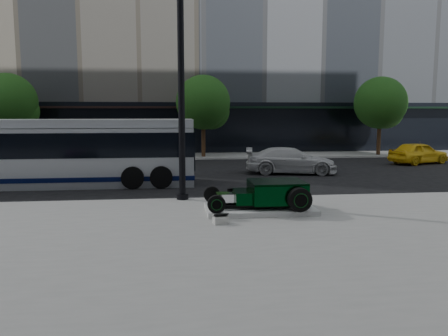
{
  "coord_description": "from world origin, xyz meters",
  "views": [
    {
      "loc": [
        -1.11,
        -17.72,
        3.23
      ],
      "look_at": [
        0.72,
        -1.96,
        1.2
      ],
      "focal_mm": 35.0,
      "sensor_mm": 36.0,
      "label": 1
    }
  ],
  "objects": [
    {
      "name": "white_sedan",
      "position": [
        5.07,
        4.68,
        0.69
      ],
      "size": [
        5.03,
        2.75,
        1.38
      ],
      "primitive_type": "imported",
      "rotation": [
        0.0,
        0.0,
        1.39
      ],
      "color": "silver",
      "rests_on": "ground"
    },
    {
      "name": "sidewalk_far",
      "position": [
        0.0,
        14.0,
        0.06
      ],
      "size": [
        70.0,
        4.0,
        0.12
      ],
      "primitive_type": "cube",
      "color": "gray",
      "rests_on": "ground"
    },
    {
      "name": "sidewalk_near",
      "position": [
        0.0,
        -10.5,
        0.06
      ],
      "size": [
        70.0,
        17.0,
        0.12
      ],
      "primitive_type": "cube",
      "color": "gray",
      "rests_on": "ground"
    },
    {
      "name": "ground",
      "position": [
        0.0,
        0.0,
        0.0
      ],
      "size": [
        120.0,
        120.0,
        0.0
      ],
      "primitive_type": "plane",
      "color": "black",
      "rests_on": "ground"
    },
    {
      "name": "street_trees",
      "position": [
        1.15,
        13.07,
        3.77
      ],
      "size": [
        29.8,
        3.8,
        5.7
      ],
      "color": "black",
      "rests_on": "sidewalk_far"
    },
    {
      "name": "display_plinth",
      "position": [
        1.58,
        -4.39,
        0.2
      ],
      "size": [
        3.4,
        1.8,
        0.15
      ],
      "primitive_type": "cube",
      "color": "silver",
      "rests_on": "sidewalk_near"
    },
    {
      "name": "yellow_taxi",
      "position": [
        14.25,
        8.08,
        0.69
      ],
      "size": [
        4.35,
        2.87,
        1.37
      ],
      "primitive_type": "imported",
      "rotation": [
        0.0,
        0.0,
        1.91
      ],
      "color": "yellow",
      "rests_on": "ground"
    },
    {
      "name": "info_plaque",
      "position": [
        0.17,
        -5.81,
        0.24
      ],
      "size": [
        0.45,
        0.37,
        0.31
      ],
      "color": "silver",
      "rests_on": "sidewalk_near"
    },
    {
      "name": "hot_rod",
      "position": [
        1.91,
        -4.39,
        0.7
      ],
      "size": [
        3.22,
        2.0,
        0.81
      ],
      "color": "black",
      "rests_on": "display_plinth"
    },
    {
      "name": "transit_bus",
      "position": [
        -6.23,
        2.13,
        1.49
      ],
      "size": [
        12.12,
        2.88,
        2.92
      ],
      "color": "silver",
      "rests_on": "ground"
    },
    {
      "name": "lamppost",
      "position": [
        -0.81,
        -2.2,
        3.66
      ],
      "size": [
        0.42,
        0.42,
        7.66
      ],
      "color": "black",
      "rests_on": "sidewalk_near"
    }
  ]
}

